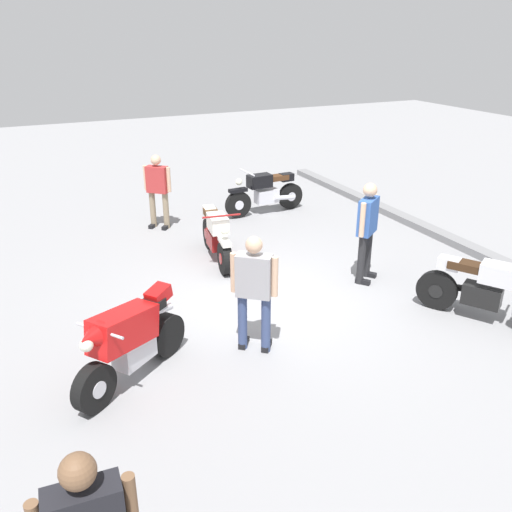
{
  "coord_description": "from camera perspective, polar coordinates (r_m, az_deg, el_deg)",
  "views": [
    {
      "loc": [
        7.19,
        -3.56,
        4.19
      ],
      "look_at": [
        -0.12,
        -0.15,
        0.75
      ],
      "focal_mm": 37.87,
      "sensor_mm": 36.0,
      "label": 1
    }
  ],
  "objects": [
    {
      "name": "ground_plane",
      "position": [
        9.05,
        1.19,
        -4.49
      ],
      "size": [
        40.0,
        40.0,
        0.0
      ],
      "primitive_type": "plane",
      "color": "gray"
    },
    {
      "name": "motorcycle_black_cruiser",
      "position": [
        13.06,
        1.01,
        6.75
      ],
      "size": [
        0.7,
        2.09,
        1.09
      ],
      "rotation": [
        0.0,
        0.0,
        4.78
      ],
      "color": "black",
      "rests_on": "ground"
    },
    {
      "name": "motorcycle_cream_vintage",
      "position": [
        10.39,
        -4.19,
        2.14
      ],
      "size": [
        1.95,
        0.75,
        1.07
      ],
      "rotation": [
        0.0,
        0.0,
        6.14
      ],
      "color": "black",
      "rests_on": "ground"
    },
    {
      "name": "person_in_blue_shirt",
      "position": [
        9.51,
        11.67,
        3.2
      ],
      "size": [
        0.52,
        0.6,
        1.78
      ],
      "rotation": [
        0.0,
        0.0,
        0.63
      ],
      "color": "#262628",
      "rests_on": "ground"
    },
    {
      "name": "person_in_gray_shirt",
      "position": [
        7.24,
        -0.2,
        -3.32
      ],
      "size": [
        0.53,
        0.57,
        1.7
      ],
      "rotation": [
        0.0,
        0.0,
        2.46
      ],
      "color": "#384772",
      "rests_on": "ground"
    },
    {
      "name": "motorcycle_red_sportbike",
      "position": [
        6.98,
        -13.19,
        -8.59
      ],
      "size": [
        1.31,
        1.68,
        1.14
      ],
      "rotation": [
        0.0,
        0.0,
        5.35
      ],
      "color": "black",
      "rests_on": "ground"
    },
    {
      "name": "motorcycle_silver_cruiser",
      "position": [
        8.88,
        23.1,
        -3.3
      ],
      "size": [
        1.85,
        1.19,
        1.09
      ],
      "rotation": [
        0.0,
        0.0,
        0.55
      ],
      "color": "black",
      "rests_on": "ground"
    },
    {
      "name": "curb_edge",
      "position": [
        11.63,
        22.0,
        0.6
      ],
      "size": [
        14.0,
        0.3,
        0.15
      ],
      "primitive_type": "cube",
      "color": "gray",
      "rests_on": "ground"
    },
    {
      "name": "person_in_red_shirt",
      "position": [
        12.16,
        -10.35,
        7.18
      ],
      "size": [
        0.53,
        0.55,
        1.65
      ],
      "rotation": [
        0.0,
        0.0,
        5.56
      ],
      "color": "gray",
      "rests_on": "ground"
    }
  ]
}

